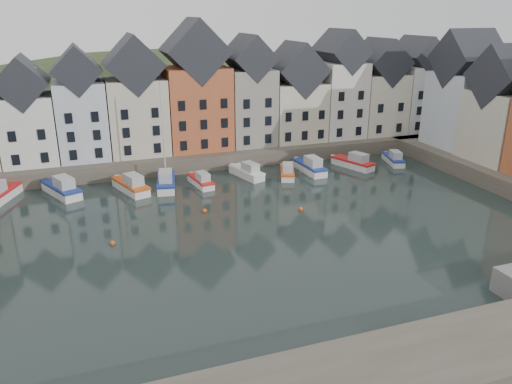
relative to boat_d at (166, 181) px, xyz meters
name	(u,v)px	position (x,y,z in m)	size (l,w,h in m)	color
ground	(265,236)	(6.51, -17.36, -0.84)	(260.00, 260.00, 0.00)	black
far_quay	(195,150)	(6.51, 12.64, 0.16)	(90.00, 16.00, 2.00)	#4B4639
hillside	(171,208)	(6.53, 38.64, -18.80)	(153.60, 70.40, 64.00)	#29351A
far_terrace	(218,98)	(9.72, 10.64, 8.03)	(72.37, 8.16, 17.78)	beige
right_terrace	(508,108)	(42.51, -9.29, 8.07)	(8.30, 24.25, 16.36)	silver
mooring_buoys	(211,220)	(2.51, -12.03, -0.69)	(20.50, 5.50, 0.50)	#C64C17
boat_b	(62,189)	(-12.02, 1.39, -0.04)	(4.84, 7.29, 2.69)	silver
boat_c	(131,186)	(-4.18, -0.08, -0.08)	(4.11, 6.99, 2.57)	silver
boat_d	(166,181)	(0.00, 0.00, 0.00)	(3.30, 7.07, 13.00)	silver
boat_e	(201,181)	(4.23, -0.69, -0.23)	(2.43, 5.54, 2.05)	silver
boat_f	(247,172)	(10.74, 0.66, -0.16)	(3.42, 6.30, 2.31)	silver
boat_g	(287,172)	(15.75, -0.90, -0.21)	(3.61, 5.83, 2.14)	silver
boat_h	(310,167)	(19.40, -0.14, -0.08)	(2.39, 6.74, 2.55)	silver
boat_i	(354,163)	(26.04, -0.25, -0.12)	(4.09, 6.66, 2.45)	silver
boat_j	(394,159)	(32.45, -0.27, -0.21)	(3.14, 5.84, 2.14)	silver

